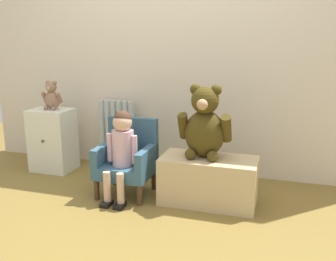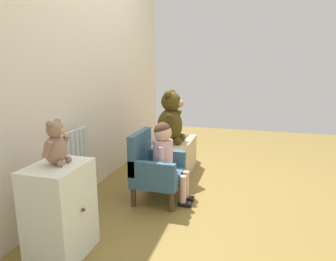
{
  "view_description": "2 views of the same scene",
  "coord_description": "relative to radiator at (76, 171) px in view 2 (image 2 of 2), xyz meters",
  "views": [
    {
      "loc": [
        1.05,
        -2.13,
        1.23
      ],
      "look_at": [
        0.21,
        0.54,
        0.54
      ],
      "focal_mm": 40.0,
      "sensor_mm": 36.0,
      "label": 1
    },
    {
      "loc": [
        -2.46,
        -0.27,
        1.18
      ],
      "look_at": [
        0.2,
        0.49,
        0.55
      ],
      "focal_mm": 32.0,
      "sensor_mm": 36.0,
      "label": 2
    }
  ],
  "objects": [
    {
      "name": "ground_plane",
      "position": [
        0.47,
        -1.07,
        -0.33
      ],
      "size": [
        6.0,
        6.0,
        0.0
      ],
      "primitive_type": "plane",
      "color": "olive"
    },
    {
      "name": "back_wall",
      "position": [
        0.47,
        0.12,
        0.87
      ],
      "size": [
        3.8,
        0.05,
        2.4
      ],
      "primitive_type": "cube",
      "color": "beige",
      "rests_on": "ground_plane"
    },
    {
      "name": "radiator",
      "position": [
        0.0,
        0.0,
        0.0
      ],
      "size": [
        0.37,
        0.05,
        0.66
      ],
      "color": "#B5C0C0",
      "rests_on": "ground_plane"
    },
    {
      "name": "small_dresser",
      "position": [
        -0.55,
        -0.25,
        -0.03
      ],
      "size": [
        0.38,
        0.32,
        0.59
      ],
      "color": "silver",
      "rests_on": "ground_plane"
    },
    {
      "name": "child_armchair",
      "position": [
        0.35,
        -0.55,
        -0.04
      ],
      "size": [
        0.42,
        0.39,
        0.6
      ],
      "color": "#345A71",
      "rests_on": "ground_plane"
    },
    {
      "name": "child_figure",
      "position": [
        0.35,
        -0.65,
        0.12
      ],
      "size": [
        0.25,
        0.35,
        0.7
      ],
      "color": "#D4A9B6",
      "rests_on": "ground_plane"
    },
    {
      "name": "low_bench",
      "position": [
        1.01,
        -0.55,
        -0.15
      ],
      "size": [
        0.72,
        0.36,
        0.36
      ],
      "primitive_type": "cube",
      "color": "tan",
      "rests_on": "ground_plane"
    },
    {
      "name": "large_teddy_bear",
      "position": [
        0.97,
        -0.53,
        0.27
      ],
      "size": [
        0.4,
        0.28,
        0.55
      ],
      "color": "#443711",
      "rests_on": "low_bench"
    },
    {
      "name": "small_teddy_bear",
      "position": [
        -0.53,
        -0.24,
        0.38
      ],
      "size": [
        0.2,
        0.14,
        0.27
      ],
      "color": "#8F6C55",
      "rests_on": "small_dresser"
    }
  ]
}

